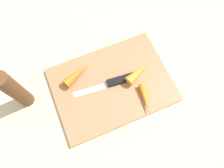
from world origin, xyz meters
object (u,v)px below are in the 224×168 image
cutting_board (112,85)px  knife (117,82)px  pepper_grinder (15,91)px  carrot_shortest (146,99)px  carrot_medium (138,71)px  carrot_longest (78,74)px

cutting_board → knife: bearing=-6.5°
pepper_grinder → knife: bearing=-12.0°
knife → carrot_shortest: 0.10m
knife → carrot_medium: 0.07m
cutting_board → carrot_medium: bearing=1.6°
cutting_board → knife: (0.02, -0.00, 0.01)m
carrot_shortest → carrot_longest: (-0.16, 0.15, 0.00)m
carrot_shortest → pepper_grinder: bearing=-101.4°
knife → carrot_medium: size_ratio=2.11×
knife → pepper_grinder: pepper_grinder is taller
pepper_grinder → carrot_shortest: bearing=-23.6°
carrot_longest → pepper_grinder: bearing=161.5°
cutting_board → carrot_longest: (-0.09, 0.07, 0.02)m
knife → carrot_longest: size_ratio=2.08×
carrot_longest → carrot_medium: size_ratio=1.01×
carrot_shortest → carrot_medium: (0.02, 0.09, 0.00)m
knife → cutting_board: bearing=-0.9°
knife → carrot_longest: 0.13m
carrot_longest → cutting_board: bearing=-59.6°
carrot_shortest → carrot_longest: bearing=-122.0°
carrot_medium → pepper_grinder: pepper_grinder is taller
carrot_longest → carrot_shortest: bearing=-66.2°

